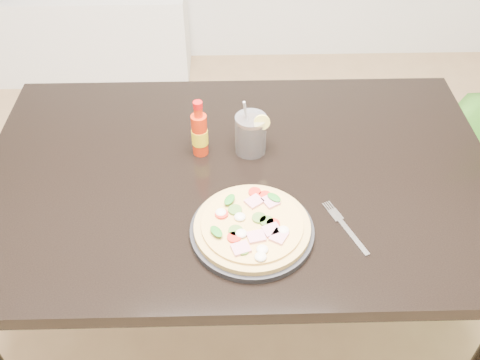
{
  "coord_description": "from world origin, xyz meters",
  "views": [
    {
      "loc": [
        0.13,
        -0.74,
        1.73
      ],
      "look_at": [
        0.16,
        0.21,
        0.83
      ],
      "focal_mm": 40.0,
      "sensor_mm": 36.0,
      "label": 1
    }
  ],
  "objects_px": {
    "plate": "(252,231)",
    "cola_cup": "(251,135)",
    "hot_sauce_bottle": "(200,133)",
    "fork": "(344,226)",
    "media_console": "(64,34)",
    "pizza": "(252,226)",
    "dining_table": "(239,193)"
  },
  "relations": [
    {
      "from": "plate",
      "to": "cola_cup",
      "type": "distance_m",
      "value": 0.32
    },
    {
      "from": "hot_sauce_bottle",
      "to": "fork",
      "type": "xyz_separation_m",
      "value": [
        0.36,
        -0.29,
        -0.07
      ]
    },
    {
      "from": "media_console",
      "to": "pizza",
      "type": "bearing_deg",
      "value": -63.4
    },
    {
      "from": "dining_table",
      "to": "plate",
      "type": "bearing_deg",
      "value": -83.28
    },
    {
      "from": "pizza",
      "to": "cola_cup",
      "type": "bearing_deg",
      "value": 88.44
    },
    {
      "from": "pizza",
      "to": "fork",
      "type": "distance_m",
      "value": 0.23
    },
    {
      "from": "hot_sauce_bottle",
      "to": "cola_cup",
      "type": "height_order",
      "value": "cola_cup"
    },
    {
      "from": "cola_cup",
      "to": "media_console",
      "type": "relative_size",
      "value": 0.13
    },
    {
      "from": "hot_sauce_bottle",
      "to": "fork",
      "type": "distance_m",
      "value": 0.47
    },
    {
      "from": "pizza",
      "to": "plate",
      "type": "bearing_deg",
      "value": 97.97
    },
    {
      "from": "fork",
      "to": "plate",
      "type": "bearing_deg",
      "value": 160.85
    },
    {
      "from": "plate",
      "to": "cola_cup",
      "type": "height_order",
      "value": "cola_cup"
    },
    {
      "from": "fork",
      "to": "hot_sauce_bottle",
      "type": "bearing_deg",
      "value": 117.96
    },
    {
      "from": "plate",
      "to": "media_console",
      "type": "bearing_deg",
      "value": 116.6
    },
    {
      "from": "pizza",
      "to": "media_console",
      "type": "bearing_deg",
      "value": 116.6
    },
    {
      "from": "plate",
      "to": "cola_cup",
      "type": "bearing_deg",
      "value": 88.41
    },
    {
      "from": "dining_table",
      "to": "media_console",
      "type": "relative_size",
      "value": 1.0
    },
    {
      "from": "plate",
      "to": "media_console",
      "type": "distance_m",
      "value": 2.25
    },
    {
      "from": "cola_cup",
      "to": "media_console",
      "type": "height_order",
      "value": "cola_cup"
    },
    {
      "from": "plate",
      "to": "hot_sauce_bottle",
      "type": "xyz_separation_m",
      "value": [
        -0.13,
        0.31,
        0.06
      ]
    },
    {
      "from": "cola_cup",
      "to": "fork",
      "type": "height_order",
      "value": "cola_cup"
    },
    {
      "from": "dining_table",
      "to": "pizza",
      "type": "bearing_deg",
      "value": -83.28
    },
    {
      "from": "plate",
      "to": "hot_sauce_bottle",
      "type": "distance_m",
      "value": 0.34
    },
    {
      "from": "hot_sauce_bottle",
      "to": "media_console",
      "type": "xyz_separation_m",
      "value": [
        -0.85,
        1.65,
        -0.57
      ]
    },
    {
      "from": "plate",
      "to": "media_console",
      "type": "xyz_separation_m",
      "value": [
        -0.98,
        1.96,
        -0.51
      ]
    },
    {
      "from": "media_console",
      "to": "hot_sauce_bottle",
      "type": "bearing_deg",
      "value": -62.82
    },
    {
      "from": "plate",
      "to": "fork",
      "type": "relative_size",
      "value": 1.66
    },
    {
      "from": "cola_cup",
      "to": "fork",
      "type": "xyz_separation_m",
      "value": [
        0.22,
        -0.3,
        -0.05
      ]
    },
    {
      "from": "cola_cup",
      "to": "pizza",
      "type": "bearing_deg",
      "value": -91.56
    },
    {
      "from": "dining_table",
      "to": "pizza",
      "type": "relative_size",
      "value": 5.03
    },
    {
      "from": "plate",
      "to": "pizza",
      "type": "relative_size",
      "value": 1.07
    },
    {
      "from": "pizza",
      "to": "fork",
      "type": "relative_size",
      "value": 1.55
    }
  ]
}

